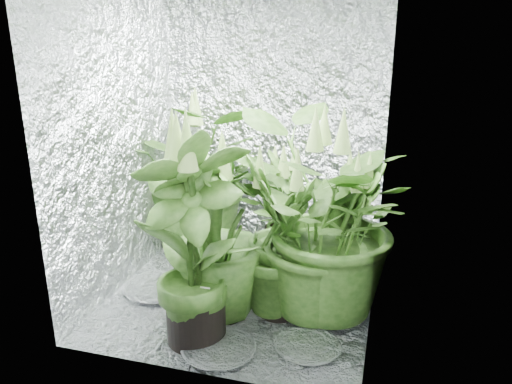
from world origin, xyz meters
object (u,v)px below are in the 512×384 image
object	(u,v)px
plant_c	(349,234)
plant_d	(217,235)
plant_g	(280,237)
plant_a	(200,175)
plant_e	(325,221)
plant_b	(282,207)
circulation_fan	(345,269)
plant_f	(193,240)

from	to	relation	value
plant_c	plant_d	distance (m)	0.79
plant_d	plant_g	world-z (taller)	plant_d
plant_a	plant_c	size ratio (longest dim) A/B	1.25
plant_d	plant_e	world-z (taller)	plant_e
plant_b	plant_d	xyz separation A→B (m)	(-0.18, -0.87, 0.12)
plant_c	plant_g	xyz separation A→B (m)	(-0.37, -0.25, 0.04)
circulation_fan	plant_b	bearing A→B (deg)	160.80
plant_e	plant_b	bearing A→B (deg)	118.49
plant_c	plant_g	bearing A→B (deg)	-146.41
plant_d	plant_g	distance (m)	0.36
circulation_fan	plant_c	bearing A→B (deg)	-63.49
plant_c	plant_f	bearing A→B (deg)	-139.48
plant_c	circulation_fan	xyz separation A→B (m)	(-0.02, 0.14, -0.31)
plant_d	circulation_fan	distance (m)	0.92
plant_e	circulation_fan	bearing A→B (deg)	75.05
plant_c	plant_d	bearing A→B (deg)	-153.54
plant_a	plant_d	size ratio (longest dim) A/B	1.09
plant_b	plant_a	bearing A→B (deg)	178.25
plant_a	plant_b	xyz separation A→B (m)	(0.64, -0.02, -0.19)
plant_d	circulation_fan	xyz separation A→B (m)	(0.69, 0.50, -0.37)
plant_g	plant_c	bearing A→B (deg)	33.59
plant_c	plant_d	xyz separation A→B (m)	(-0.71, -0.35, 0.06)
plant_c	plant_e	bearing A→B (deg)	-118.23
plant_a	plant_b	size ratio (longest dim) A/B	1.41
plant_b	plant_f	world-z (taller)	plant_f
plant_d	plant_f	xyz separation A→B (m)	(-0.03, -0.28, 0.08)
plant_b	circulation_fan	world-z (taller)	plant_b
plant_c	plant_a	bearing A→B (deg)	155.12
plant_b	plant_g	distance (m)	0.79
plant_c	circulation_fan	size ratio (longest dim) A/B	2.96
plant_b	plant_c	bearing A→B (deg)	-44.71
plant_g	plant_d	bearing A→B (deg)	-162.45
plant_d	plant_e	xyz separation A→B (m)	(0.59, 0.13, 0.10)
plant_b	circulation_fan	distance (m)	0.68
plant_d	plant_e	distance (m)	0.61
plant_d	circulation_fan	bearing A→B (deg)	35.92
plant_a	plant_b	distance (m)	0.67
plant_g	circulation_fan	size ratio (longest dim) A/B	3.19
plant_c	plant_d	size ratio (longest dim) A/B	0.87
plant_b	circulation_fan	size ratio (longest dim) A/B	2.62
plant_c	plant_f	world-z (taller)	plant_f
plant_b	plant_d	world-z (taller)	plant_d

